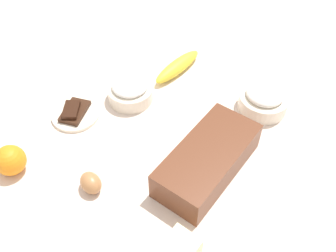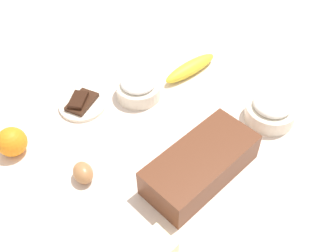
{
  "view_description": "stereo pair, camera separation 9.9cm",
  "coord_description": "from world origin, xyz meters",
  "px_view_note": "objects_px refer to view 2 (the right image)",
  "views": [
    {
      "loc": [
        0.6,
        0.28,
        0.77
      ],
      "look_at": [
        0.0,
        0.0,
        0.04
      ],
      "focal_mm": 41.88,
      "sensor_mm": 36.0,
      "label": 1
    },
    {
      "loc": [
        0.55,
        0.37,
        0.77
      ],
      "look_at": [
        0.0,
        0.0,
        0.04
      ],
      "focal_mm": 41.88,
      "sensor_mm": 36.0,
      "label": 2
    }
  ],
  "objects_px": {
    "flour_bowl": "(271,110)",
    "sugar_bowl": "(138,87)",
    "orange_fruit": "(12,142)",
    "egg_near_butter": "(83,173)",
    "banana": "(190,68)",
    "chocolate_plate": "(82,104)",
    "loaf_pan": "(201,164)"
  },
  "relations": [
    {
      "from": "flour_bowl",
      "to": "banana",
      "type": "relative_size",
      "value": 0.71
    },
    {
      "from": "loaf_pan",
      "to": "egg_near_butter",
      "type": "distance_m",
      "value": 0.27
    },
    {
      "from": "banana",
      "to": "egg_near_butter",
      "type": "relative_size",
      "value": 3.19
    },
    {
      "from": "sugar_bowl",
      "to": "egg_near_butter",
      "type": "height_order",
      "value": "sugar_bowl"
    },
    {
      "from": "sugar_bowl",
      "to": "banana",
      "type": "distance_m",
      "value": 0.18
    },
    {
      "from": "orange_fruit",
      "to": "egg_near_butter",
      "type": "bearing_deg",
      "value": 99.82
    },
    {
      "from": "flour_bowl",
      "to": "egg_near_butter",
      "type": "height_order",
      "value": "flour_bowl"
    },
    {
      "from": "loaf_pan",
      "to": "flour_bowl",
      "type": "distance_m",
      "value": 0.27
    },
    {
      "from": "banana",
      "to": "orange_fruit",
      "type": "distance_m",
      "value": 0.54
    },
    {
      "from": "egg_near_butter",
      "to": "chocolate_plate",
      "type": "bearing_deg",
      "value": -136.78
    },
    {
      "from": "loaf_pan",
      "to": "flour_bowl",
      "type": "relative_size",
      "value": 2.24
    },
    {
      "from": "banana",
      "to": "flour_bowl",
      "type": "bearing_deg",
      "value": 81.42
    },
    {
      "from": "egg_near_butter",
      "to": "chocolate_plate",
      "type": "distance_m",
      "value": 0.25
    },
    {
      "from": "flour_bowl",
      "to": "chocolate_plate",
      "type": "xyz_separation_m",
      "value": [
        0.25,
        -0.45,
        -0.02
      ]
    },
    {
      "from": "sugar_bowl",
      "to": "banana",
      "type": "relative_size",
      "value": 0.66
    },
    {
      "from": "egg_near_butter",
      "to": "flour_bowl",
      "type": "bearing_deg",
      "value": 146.28
    },
    {
      "from": "orange_fruit",
      "to": "sugar_bowl",
      "type": "bearing_deg",
      "value": 158.03
    },
    {
      "from": "sugar_bowl",
      "to": "egg_near_butter",
      "type": "distance_m",
      "value": 0.31
    },
    {
      "from": "banana",
      "to": "egg_near_butter",
      "type": "bearing_deg",
      "value": -0.95
    },
    {
      "from": "orange_fruit",
      "to": "loaf_pan",
      "type": "bearing_deg",
      "value": 114.94
    },
    {
      "from": "loaf_pan",
      "to": "orange_fruit",
      "type": "xyz_separation_m",
      "value": [
        0.2,
        -0.42,
        -0.0
      ]
    },
    {
      "from": "chocolate_plate",
      "to": "loaf_pan",
      "type": "bearing_deg",
      "value": 87.45
    },
    {
      "from": "sugar_bowl",
      "to": "chocolate_plate",
      "type": "height_order",
      "value": "sugar_bowl"
    },
    {
      "from": "flour_bowl",
      "to": "egg_near_butter",
      "type": "xyz_separation_m",
      "value": [
        0.42,
        -0.28,
        -0.01
      ]
    },
    {
      "from": "banana",
      "to": "chocolate_plate",
      "type": "relative_size",
      "value": 1.46
    },
    {
      "from": "sugar_bowl",
      "to": "egg_near_butter",
      "type": "relative_size",
      "value": 2.12
    },
    {
      "from": "loaf_pan",
      "to": "sugar_bowl",
      "type": "relative_size",
      "value": 2.38
    },
    {
      "from": "flour_bowl",
      "to": "sugar_bowl",
      "type": "relative_size",
      "value": 1.06
    },
    {
      "from": "loaf_pan",
      "to": "sugar_bowl",
      "type": "bearing_deg",
      "value": -104.83
    },
    {
      "from": "sugar_bowl",
      "to": "orange_fruit",
      "type": "relative_size",
      "value": 1.72
    },
    {
      "from": "sugar_bowl",
      "to": "chocolate_plate",
      "type": "distance_m",
      "value": 0.16
    },
    {
      "from": "sugar_bowl",
      "to": "orange_fruit",
      "type": "bearing_deg",
      "value": -21.97
    }
  ]
}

